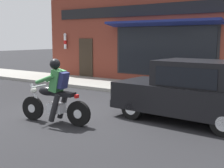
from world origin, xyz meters
TOP-DOWN VIEW (x-y plane):
  - ground_plane at (0.00, 0.00)m, footprint 80.00×80.00m
  - sidewalk_curb at (4.96, 3.00)m, footprint 2.60×22.00m
  - storefront_building at (6.49, 1.33)m, footprint 1.25×11.01m
  - motorcycle_with_rider at (-0.74, -0.51)m, footprint 0.68×2.01m
  - car_hatchback at (1.36, -3.18)m, footprint 1.80×3.85m
  - traffic_cone at (5.32, -0.63)m, footprint 0.36×0.36m

SIDE VIEW (x-z plane):
  - ground_plane at x=0.00m, z-range 0.00..0.00m
  - sidewalk_curb at x=4.96m, z-range 0.00..0.14m
  - traffic_cone at x=5.32m, z-range 0.13..0.73m
  - motorcycle_with_rider at x=-0.74m, z-range -0.13..1.49m
  - car_hatchback at x=1.36m, z-range -0.02..1.55m
  - storefront_building at x=6.49m, z-range 0.01..4.21m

